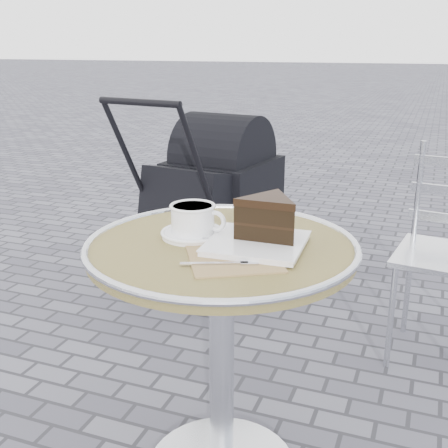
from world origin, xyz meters
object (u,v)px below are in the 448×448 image
(cake_plate_set, at_px, (265,223))
(baby_stroller, at_px, (213,197))
(cafe_table, at_px, (222,301))
(cappuccino_set, at_px, (194,223))

(cake_plate_set, height_order, baby_stroller, baby_stroller)
(cafe_table, height_order, cake_plate_set, cake_plate_set)
(cafe_table, relative_size, baby_stroller, 0.72)
(cappuccino_set, xyz_separation_m, cake_plate_set, (0.20, 0.00, 0.02))
(cake_plate_set, xyz_separation_m, baby_stroller, (-0.69, 1.36, -0.33))
(baby_stroller, bearing_deg, cafe_table, -58.34)
(cappuccino_set, distance_m, cake_plate_set, 0.20)
(cafe_table, height_order, baby_stroller, baby_stroller)
(cappuccino_set, relative_size, baby_stroller, 0.18)
(baby_stroller, bearing_deg, cake_plate_set, -54.14)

